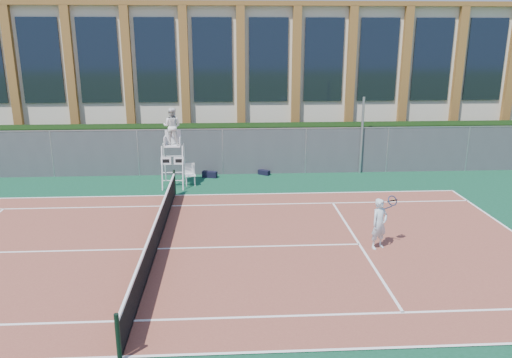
{
  "coord_description": "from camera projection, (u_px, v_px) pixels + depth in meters",
  "views": [
    {
      "loc": [
        2.28,
        -14.52,
        6.38
      ],
      "look_at": [
        3.27,
        3.0,
        1.39
      ],
      "focal_mm": 35.0,
      "sensor_mm": 36.0,
      "label": 1
    }
  ],
  "objects": [
    {
      "name": "sports_bag_near",
      "position": [
        210.0,
        174.0,
        23.52
      ],
      "size": [
        0.73,
        0.45,
        0.29
      ],
      "primitive_type": "cube",
      "rotation": [
        0.0,
        0.0,
        -0.27
      ],
      "color": "black",
      "rests_on": "apron"
    },
    {
      "name": "tennis_player",
      "position": [
        379.0,
        224.0,
        15.41
      ],
      "size": [
        0.97,
        0.73,
        1.63
      ],
      "color": "silver",
      "rests_on": "tennis_court"
    },
    {
      "name": "sports_bag_far",
      "position": [
        264.0,
        172.0,
        24.0
      ],
      "size": [
        0.6,
        0.53,
        0.23
      ],
      "primitive_type": "cube",
      "rotation": [
        0.0,
        0.0,
        -0.63
      ],
      "color": "black",
      "rests_on": "apron"
    },
    {
      "name": "tennis_net",
      "position": [
        156.0,
        234.0,
        15.42
      ],
      "size": [
        0.1,
        11.3,
        1.1
      ],
      "color": "black",
      "rests_on": "ground"
    },
    {
      "name": "tennis_court",
      "position": [
        157.0,
        249.0,
        15.56
      ],
      "size": [
        23.77,
        10.97,
        0.02
      ],
      "primitive_type": "cube",
      "color": "brown",
      "rests_on": "apron"
    },
    {
      "name": "hedge",
      "position": [
        183.0,
        147.0,
        24.86
      ],
      "size": [
        40.0,
        1.4,
        2.2
      ],
      "primitive_type": "cube",
      "color": "black",
      "rests_on": "ground"
    },
    {
      "name": "umpire_chair",
      "position": [
        172.0,
        128.0,
        21.62
      ],
      "size": [
        0.99,
        1.52,
        3.53
      ],
      "color": "white",
      "rests_on": "ground"
    },
    {
      "name": "fence",
      "position": [
        181.0,
        153.0,
        23.71
      ],
      "size": [
        40.0,
        0.06,
        2.2
      ],
      "primitive_type": null,
      "color": "#595E60",
      "rests_on": "ground"
    },
    {
      "name": "apron",
      "position": [
        161.0,
        237.0,
        16.52
      ],
      "size": [
        36.0,
        20.0,
        0.01
      ],
      "primitive_type": "cube",
      "color": "#0E3D23",
      "rests_on": "ground"
    },
    {
      "name": "ground",
      "position": [
        157.0,
        250.0,
        15.56
      ],
      "size": [
        120.0,
        120.0,
        0.0
      ],
      "primitive_type": "plane",
      "color": "#233814"
    },
    {
      "name": "building",
      "position": [
        192.0,
        74.0,
        31.67
      ],
      "size": [
        45.0,
        10.6,
        8.22
      ],
      "color": "beige",
      "rests_on": "ground"
    },
    {
      "name": "steel_pole",
      "position": [
        362.0,
        136.0,
        23.88
      ],
      "size": [
        0.12,
        0.12,
        3.7
      ],
      "primitive_type": "cylinder",
      "color": "#9EA0A5",
      "rests_on": "ground"
    },
    {
      "name": "plastic_chair",
      "position": [
        190.0,
        172.0,
        22.23
      ],
      "size": [
        0.52,
        0.52,
        0.98
      ],
      "color": "silver",
      "rests_on": "apron"
    }
  ]
}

